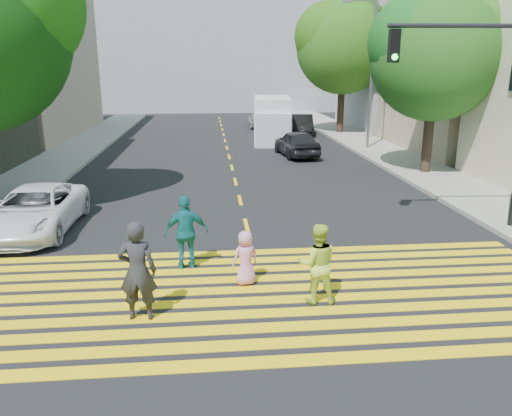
{
  "coord_description": "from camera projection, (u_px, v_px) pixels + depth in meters",
  "views": [
    {
      "loc": [
        -1.07,
        -8.2,
        4.59
      ],
      "look_at": [
        0.0,
        3.0,
        1.4
      ],
      "focal_mm": 35.0,
      "sensor_mm": 36.0,
      "label": 1
    }
  ],
  "objects": [
    {
      "name": "ground",
      "position": [
        271.0,
        325.0,
        9.2
      ],
      "size": [
        120.0,
        120.0,
        0.0
      ],
      "primitive_type": "plane",
      "color": "black"
    },
    {
      "name": "sidewalk_left",
      "position": [
        83.0,
        146.0,
        29.47
      ],
      "size": [
        3.0,
        40.0,
        0.15
      ],
      "primitive_type": "cube",
      "color": "gray",
      "rests_on": "ground"
    },
    {
      "name": "sidewalk_right",
      "position": [
        406.0,
        163.0,
        24.33
      ],
      "size": [
        3.0,
        60.0,
        0.15
      ],
      "primitive_type": "cube",
      "color": "gray",
      "rests_on": "ground"
    },
    {
      "name": "curb_red",
      "position": [
        7.0,
        230.0,
        14.29
      ],
      "size": [
        0.2,
        8.0,
        0.16
      ],
      "primitive_type": "cube",
      "color": "maroon",
      "rests_on": "ground"
    },
    {
      "name": "crosswalk",
      "position": [
        264.0,
        294.0,
        10.42
      ],
      "size": [
        13.4,
        5.3,
        0.01
      ],
      "color": "yellow",
      "rests_on": "ground"
    },
    {
      "name": "lane_line",
      "position": [
        226.0,
        144.0,
        30.75
      ],
      "size": [
        0.12,
        34.4,
        0.01
      ],
      "color": "yellow",
      "rests_on": "ground"
    },
    {
      "name": "building_right_tan",
      "position": [
        500.0,
        59.0,
        27.41
      ],
      "size": [
        10.0,
        10.0,
        10.0
      ],
      "primitive_type": "cube",
      "color": "tan",
      "rests_on": "ground"
    },
    {
      "name": "building_right_grey",
      "position": [
        418.0,
        61.0,
        37.94
      ],
      "size": [
        10.0,
        10.0,
        10.0
      ],
      "primitive_type": "cube",
      "color": "gray",
      "rests_on": "ground"
    },
    {
      "name": "backdrop_block",
      "position": [
        216.0,
        53.0,
        53.54
      ],
      "size": [
        30.0,
        8.0,
        12.0
      ],
      "primitive_type": "cube",
      "color": "gray",
      "rests_on": "ground"
    },
    {
      "name": "tree_right_near",
      "position": [
        438.0,
        48.0,
        20.63
      ],
      "size": [
        6.65,
        6.29,
        7.9
      ],
      "rotation": [
        0.0,
        0.0,
        -0.18
      ],
      "color": "black",
      "rests_on": "ground"
    },
    {
      "name": "tree_right_far",
      "position": [
        345.0,
        41.0,
        33.73
      ],
      "size": [
        7.37,
        6.8,
        9.33
      ],
      "rotation": [
        0.0,
        0.0,
        -0.06
      ],
      "color": "black",
      "rests_on": "ground"
    },
    {
      "name": "pedestrian_man",
      "position": [
        138.0,
        271.0,
        9.18
      ],
      "size": [
        0.73,
        0.51,
        1.93
      ],
      "primitive_type": "imported",
      "rotation": [
        0.0,
        0.0,
        3.07
      ],
      "color": "#28282B",
      "rests_on": "ground"
    },
    {
      "name": "pedestrian_woman",
      "position": [
        317.0,
        263.0,
        9.9
      ],
      "size": [
        0.85,
        0.68,
        1.65
      ],
      "primitive_type": "imported",
      "rotation": [
        0.0,
        0.0,
        3.07
      ],
      "color": "#C3E040",
      "rests_on": "ground"
    },
    {
      "name": "pedestrian_child",
      "position": [
        245.0,
        258.0,
        10.78
      ],
      "size": [
        0.69,
        0.56,
        1.21
      ],
      "primitive_type": "imported",
      "rotation": [
        0.0,
        0.0,
        3.49
      ],
      "color": "pink",
      "rests_on": "ground"
    },
    {
      "name": "pedestrian_extra",
      "position": [
        186.0,
        233.0,
        11.59
      ],
      "size": [
        1.08,
        0.56,
        1.76
      ],
      "primitive_type": "imported",
      "rotation": [
        0.0,
        0.0,
        3.27
      ],
      "color": "#146A73",
      "rests_on": "ground"
    },
    {
      "name": "white_sedan",
      "position": [
        35.0,
        210.0,
        14.27
      ],
      "size": [
        2.22,
        4.64,
        1.28
      ],
      "primitive_type": "imported",
      "rotation": [
        0.0,
        0.0,
        -0.02
      ],
      "color": "white",
      "rests_on": "ground"
    },
    {
      "name": "dark_car_near",
      "position": [
        297.0,
        143.0,
        26.42
      ],
      "size": [
        2.11,
        4.24,
        1.39
      ],
      "primitive_type": "imported",
      "rotation": [
        0.0,
        0.0,
        3.26
      ],
      "color": "black",
      "rests_on": "ground"
    },
    {
      "name": "silver_car",
      "position": [
        260.0,
        119.0,
        39.17
      ],
      "size": [
        1.97,
        4.48,
        1.28
      ],
      "primitive_type": "imported",
      "rotation": [
        0.0,
        0.0,
        3.1
      ],
      "color": "#ADB3BA",
      "rests_on": "ground"
    },
    {
      "name": "dark_car_parked",
      "position": [
        302.0,
        124.0,
        35.13
      ],
      "size": [
        2.0,
        4.3,
        1.36
      ],
      "primitive_type": "imported",
      "rotation": [
        0.0,
        0.0,
        -0.14
      ],
      "color": "black",
      "rests_on": "ground"
    },
    {
      "name": "white_van",
      "position": [
        272.0,
        121.0,
        31.44
      ],
      "size": [
        2.76,
        6.03,
        2.76
      ],
      "rotation": [
        0.0,
        0.0,
        -0.1
      ],
      "color": "silver",
      "rests_on": "ground"
    },
    {
      "name": "traffic_signal",
      "position": [
        489.0,
        93.0,
        13.47
      ],
      "size": [
        4.11,
        0.46,
        6.02
      ],
      "rotation": [
        0.0,
        0.0,
        -0.06
      ],
      "color": "black",
      "rests_on": "ground"
    },
    {
      "name": "street_lamp",
      "position": [
        369.0,
        65.0,
        27.39
      ],
      "size": [
        1.86,
        0.36,
        8.2
      ],
      "rotation": [
        0.0,
        0.0,
        -0.1
      ],
      "color": "slate",
      "rests_on": "ground"
    }
  ]
}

